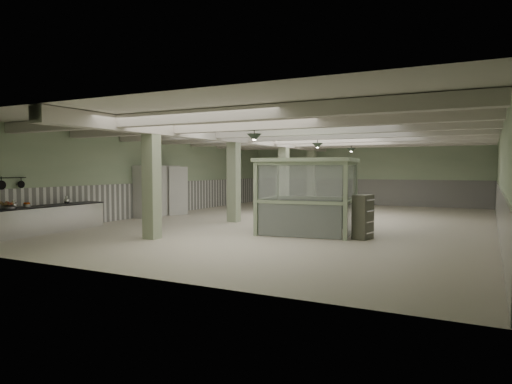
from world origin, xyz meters
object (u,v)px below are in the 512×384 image
at_px(filing_cabinet, 363,217).
at_px(guard_booth, 308,182).
at_px(prep_counter, 39,220).
at_px(walkin_cooler, 158,190).

bearing_deg(filing_cabinet, guard_booth, 179.51).
bearing_deg(guard_booth, prep_counter, -159.63).
height_order(prep_counter, filing_cabinet, filing_cabinet).
bearing_deg(walkin_cooler, filing_cabinet, -14.14).
distance_m(prep_counter, walkin_cooler, 6.25).
height_order(guard_booth, filing_cabinet, guard_booth).
bearing_deg(walkin_cooler, guard_booth, -14.30).
relative_size(prep_counter, filing_cabinet, 3.61).
relative_size(walkin_cooler, filing_cabinet, 1.90).
xyz_separation_m(prep_counter, guard_booth, (7.83, 4.19, 1.23)).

